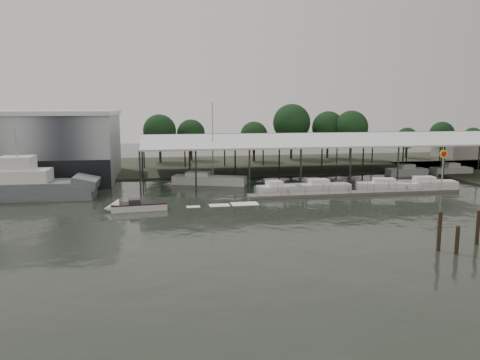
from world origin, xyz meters
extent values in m
plane|color=#222821|center=(0.00, 0.00, 0.00)|extent=(200.00, 200.00, 0.00)
cube|color=#3D4232|center=(0.00, 42.00, 0.10)|extent=(140.00, 30.00, 0.30)
cube|color=#A4AAAE|center=(-28.00, 30.00, 5.00)|extent=(24.00, 20.00, 10.00)
cube|color=black|center=(-28.00, 19.95, 2.00)|extent=(24.00, 0.30, 4.00)
cube|color=white|center=(-28.00, 30.00, 10.20)|extent=(24.50, 20.50, 0.60)
cube|color=#2C2F31|center=(17.00, 28.00, 6.76)|extent=(58.00, 0.40, 0.30)
cylinder|color=#2C2F31|center=(-12.00, 16.50, 2.75)|extent=(0.24, 0.24, 5.50)
cylinder|color=#2C2F31|center=(-12.00, 39.50, 2.75)|extent=(0.24, 0.24, 5.50)
cylinder|color=#2C2F31|center=(46.00, 39.50, 2.75)|extent=(0.24, 0.24, 5.50)
cube|color=#635E57|center=(15.00, 10.00, 0.20)|extent=(28.00, 2.00, 0.40)
cylinder|color=#929498|center=(2.00, 9.10, 0.80)|extent=(0.10, 0.10, 1.20)
cylinder|color=#929498|center=(28.00, 10.90, 0.80)|extent=(0.10, 0.10, 1.20)
cube|color=#929498|center=(14.00, 10.00, 0.70)|extent=(0.30, 0.30, 0.70)
cylinder|color=#929498|center=(27.00, 10.00, 2.50)|extent=(0.16, 0.16, 5.00)
cylinder|color=yellow|center=(27.00, 10.00, 5.00)|extent=(1.10, 0.12, 1.10)
cylinder|color=red|center=(27.00, 9.93, 5.00)|extent=(0.70, 0.05, 0.70)
cube|color=gray|center=(55.00, 45.00, 2.00)|extent=(10.00, 8.00, 4.00)
cube|color=slate|center=(-25.46, 14.75, 0.90)|extent=(15.92, 5.12, 2.40)
cube|color=slate|center=(-18.51, 14.55, 1.90)|extent=(3.16, 4.57, 1.76)
cube|color=white|center=(-26.40, 14.77, 2.69)|extent=(7.53, 4.09, 1.80)
cube|color=white|center=(-26.40, 14.77, 4.39)|extent=(3.88, 3.43, 1.61)
cylinder|color=#929498|center=(-26.40, 14.77, 6.79)|extent=(0.18, 0.18, 3.50)
cube|color=silver|center=(-2.42, 21.29, 0.50)|extent=(10.82, 6.07, 1.40)
cube|color=white|center=(-4.01, 21.87, 1.40)|extent=(3.79, 2.85, 0.80)
cylinder|color=#929498|center=(-1.93, 21.11, 6.29)|extent=(0.16, 0.16, 10.85)
cylinder|color=#929498|center=(-3.71, 21.76, 1.90)|extent=(3.33, 1.32, 0.12)
cube|color=silver|center=(-11.87, 5.85, 0.35)|extent=(6.04, 2.54, 0.90)
cone|color=silver|center=(-14.74, 5.59, 0.35)|extent=(1.78, 2.14, 2.00)
cube|color=black|center=(-11.87, 5.85, 0.75)|extent=(6.05, 2.59, 0.12)
cube|color=#2C2F31|center=(-12.34, 5.81, 1.00)|extent=(1.32, 1.50, 0.50)
cube|color=white|center=(-5.95, 6.40, 0.02)|extent=(2.30, 1.50, 0.04)
cube|color=white|center=(-2.97, 6.68, 0.02)|extent=(3.10, 2.00, 0.04)
cube|color=white|center=(0.02, 6.96, 0.02)|extent=(3.90, 2.50, 0.04)
cube|color=silver|center=(5.49, 12.61, 0.50)|extent=(5.63, 2.96, 1.10)
cube|color=white|center=(4.99, 12.61, 1.30)|extent=(2.09, 1.86, 0.70)
cube|color=silver|center=(11.59, 13.00, 0.50)|extent=(7.35, 2.25, 1.10)
cube|color=white|center=(11.09, 13.00, 1.30)|extent=(2.58, 1.62, 0.70)
cube|color=silver|center=(20.44, 12.19, 0.50)|extent=(8.30, 3.89, 1.10)
cube|color=white|center=(19.94, 12.19, 1.30)|extent=(3.09, 2.18, 0.70)
cube|color=silver|center=(26.64, 12.74, 0.50)|extent=(8.02, 3.29, 1.10)
cube|color=white|center=(26.14, 12.74, 1.30)|extent=(2.93, 1.98, 0.70)
cylinder|color=#322819|center=(12.48, -14.02, 0.79)|extent=(0.32, 0.32, 2.78)
cylinder|color=#322819|center=(11.61, -13.02, 1.25)|extent=(0.32, 0.32, 3.69)
cylinder|color=#322819|center=(15.70, -12.06, 1.11)|extent=(0.32, 0.32, 3.43)
cylinder|color=#312215|center=(-9.06, 47.92, 2.29)|extent=(0.50, 0.50, 4.57)
sphere|color=#153416|center=(-9.06, 47.92, 6.40)|extent=(6.40, 6.40, 6.40)
cylinder|color=#312215|center=(-2.80, 50.13, 2.03)|extent=(0.50, 0.50, 4.06)
sphere|color=#153416|center=(-2.80, 50.13, 5.69)|extent=(5.69, 5.69, 5.69)
cylinder|color=#312215|center=(9.42, 46.32, 1.94)|extent=(0.50, 0.50, 3.88)
sphere|color=#153416|center=(9.42, 46.32, 5.44)|extent=(5.44, 5.44, 5.44)
cylinder|color=#312215|center=(18.02, 49.20, 2.77)|extent=(0.50, 0.50, 5.54)
sphere|color=#153416|center=(18.02, 49.20, 7.75)|extent=(7.75, 7.75, 7.75)
cylinder|color=#312215|center=(25.93, 48.98, 2.41)|extent=(0.50, 0.50, 4.82)
sphere|color=#153416|center=(25.93, 48.98, 6.75)|extent=(6.75, 6.75, 6.75)
cylinder|color=#312215|center=(29.87, 46.14, 2.45)|extent=(0.50, 0.50, 4.89)
sphere|color=#153416|center=(29.87, 46.14, 6.85)|extent=(6.85, 6.85, 6.85)
cylinder|color=#312215|center=(42.72, 46.53, 1.59)|extent=(0.50, 0.50, 3.18)
sphere|color=#153416|center=(42.72, 46.53, 4.46)|extent=(4.46, 4.46, 4.46)
cylinder|color=#312215|center=(51.30, 47.25, 1.87)|extent=(0.50, 0.50, 3.74)
sphere|color=#153416|center=(51.30, 47.25, 5.23)|extent=(5.23, 5.23, 5.23)
cylinder|color=#312215|center=(58.33, 46.58, 1.56)|extent=(0.50, 0.50, 3.13)
sphere|color=#153416|center=(58.33, 46.58, 4.38)|extent=(4.38, 4.38, 4.38)
camera|label=1|loc=(-9.93, -44.92, 11.17)|focal=35.00mm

